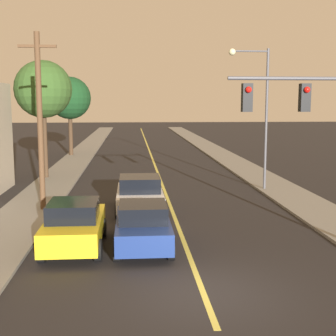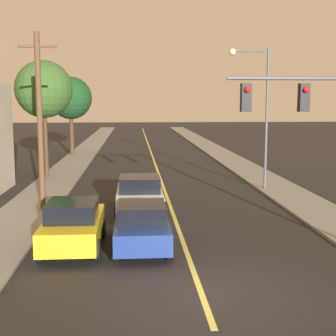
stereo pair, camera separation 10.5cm
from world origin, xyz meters
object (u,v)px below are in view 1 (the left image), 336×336
object	(u,v)px
car_near_lane_front	(143,225)
utility_pole_left	(40,119)
tree_left_far	(70,98)
car_outer_lane_front	(74,225)
traffic_signal_mast	(312,122)
streetlamp_right	(258,100)
car_near_lane_second	(140,194)
tree_left_near	(43,89)

from	to	relation	value
car_near_lane_front	utility_pole_left	distance (m)	7.76
tree_left_far	car_outer_lane_front	bearing A→B (deg)	-82.67
traffic_signal_mast	streetlamp_right	world-z (taller)	streetlamp_right
car_near_lane_second	utility_pole_left	bearing A→B (deg)	175.52
car_outer_lane_front	tree_left_near	size ratio (longest dim) A/B	0.57
car_near_lane_second	tree_left_far	xyz separation A→B (m)	(-5.70, 21.72, 4.30)
streetlamp_right	utility_pole_left	distance (m)	11.39
car_outer_lane_front	streetlamp_right	world-z (taller)	streetlamp_right
car_outer_lane_front	utility_pole_left	world-z (taller)	utility_pole_left
car_near_lane_second	utility_pole_left	distance (m)	5.38
tree_left_near	tree_left_far	xyz separation A→B (m)	(-0.02, 12.52, -0.44)
car_near_lane_front	streetlamp_right	xyz separation A→B (m)	(6.36, 9.62, 4.13)
car_near_lane_second	utility_pole_left	world-z (taller)	utility_pole_left
tree_left_near	tree_left_far	size ratio (longest dim) A/B	1.05
car_near_lane_front	traffic_signal_mast	bearing A→B (deg)	-1.74
car_near_lane_front	utility_pole_left	size ratio (longest dim) A/B	0.53
car_near_lane_second	tree_left_far	world-z (taller)	tree_left_far
car_near_lane_second	tree_left_far	size ratio (longest dim) A/B	0.61
car_near_lane_front	car_outer_lane_front	world-z (taller)	car_outer_lane_front
streetlamp_right	utility_pole_left	xyz separation A→B (m)	(-10.61, -4.04, -0.82)
car_near_lane_second	car_near_lane_front	bearing A→B (deg)	-90.00
streetlamp_right	utility_pole_left	size ratio (longest dim) A/B	0.98
traffic_signal_mast	car_near_lane_front	bearing A→B (deg)	178.26
utility_pole_left	tree_left_near	world-z (taller)	utility_pole_left
streetlamp_right	tree_left_far	size ratio (longest dim) A/B	1.08
tree_left_near	car_outer_lane_front	bearing A→B (deg)	-76.54
car_near_lane_second	tree_left_near	bearing A→B (deg)	121.66
tree_left_far	tree_left_near	bearing A→B (deg)	-89.90
car_near_lane_front	car_near_lane_second	size ratio (longest dim) A/B	0.95
car_near_lane_front	car_near_lane_second	xyz separation A→B (m)	(0.00, 5.25, 0.03)
utility_pole_left	tree_left_far	world-z (taller)	utility_pole_left
car_near_lane_second	car_outer_lane_front	size ratio (longest dim) A/B	1.03
streetlamp_right	utility_pole_left	bearing A→B (deg)	-159.17
traffic_signal_mast	tree_left_near	bearing A→B (deg)	127.40
car_near_lane_front	tree_left_near	size ratio (longest dim) A/B	0.55
utility_pole_left	tree_left_far	distance (m)	21.46
streetlamp_right	tree_left_near	distance (m)	12.98
car_near_lane_second	traffic_signal_mast	bearing A→B (deg)	-44.54
car_outer_lane_front	tree_left_near	distance (m)	15.51
car_near_lane_second	tree_left_near	size ratio (longest dim) A/B	0.58
car_outer_lane_front	tree_left_near	bearing A→B (deg)	103.46
car_outer_lane_front	tree_left_far	bearing A→B (deg)	97.33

